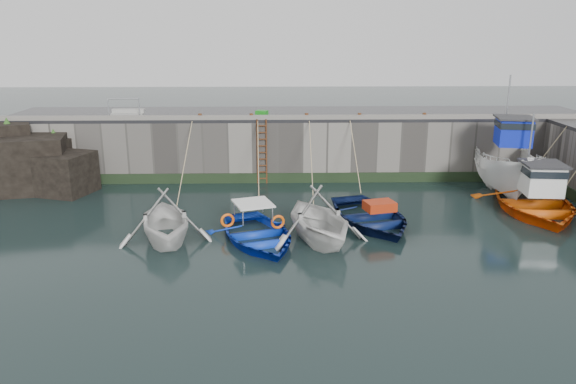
{
  "coord_description": "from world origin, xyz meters",
  "views": [
    {
      "loc": [
        -1.37,
        -17.11,
        7.33
      ],
      "look_at": [
        -0.86,
        4.13,
        1.2
      ],
      "focal_mm": 35.0,
      "sensor_mm": 36.0,
      "label": 1
    }
  ],
  "objects_px": {
    "boat_far_orange": "(534,202)",
    "fish_crate": "(262,114)",
    "bollard_d": "(359,116)",
    "boat_near_blacktrim": "(318,241)",
    "bollard_c": "(307,116)",
    "boat_near_blue": "(257,241)",
    "boat_far_white": "(507,168)",
    "bollard_b": "(251,116)",
    "boat_near_navy": "(370,223)",
    "bollard_a": "(200,116)",
    "boat_near_white": "(166,240)",
    "ladder": "(262,152)",
    "bollard_e": "(424,116)"
  },
  "relations": [
    {
      "from": "boat_near_blue",
      "to": "bollard_d",
      "type": "distance_m",
      "value": 10.14
    },
    {
      "from": "boat_near_blue",
      "to": "fish_crate",
      "type": "distance_m",
      "value": 9.64
    },
    {
      "from": "bollard_e",
      "to": "boat_near_navy",
      "type": "bearing_deg",
      "value": -119.26
    },
    {
      "from": "ladder",
      "to": "fish_crate",
      "type": "distance_m",
      "value": 2.05
    },
    {
      "from": "boat_near_blacktrim",
      "to": "bollard_c",
      "type": "xyz_separation_m",
      "value": [
        0.02,
        8.36,
        3.3
      ]
    },
    {
      "from": "bollard_c",
      "to": "boat_near_blacktrim",
      "type": "bearing_deg",
      "value": -90.13
    },
    {
      "from": "boat_far_orange",
      "to": "fish_crate",
      "type": "bearing_deg",
      "value": 159.16
    },
    {
      "from": "boat_far_white",
      "to": "boat_far_orange",
      "type": "xyz_separation_m",
      "value": [
        0.0,
        -3.06,
        -0.72
      ]
    },
    {
      "from": "boat_near_blue",
      "to": "bollard_d",
      "type": "xyz_separation_m",
      "value": [
        4.82,
        8.29,
        3.3
      ]
    },
    {
      "from": "ladder",
      "to": "bollard_d",
      "type": "height_order",
      "value": "bollard_d"
    },
    {
      "from": "fish_crate",
      "to": "bollard_d",
      "type": "xyz_separation_m",
      "value": [
        4.81,
        -0.76,
        -0.02
      ]
    },
    {
      "from": "bollard_a",
      "to": "boat_far_white",
      "type": "bearing_deg",
      "value": -8.09
    },
    {
      "from": "bollard_e",
      "to": "bollard_a",
      "type": "bearing_deg",
      "value": 180.0
    },
    {
      "from": "ladder",
      "to": "bollard_a",
      "type": "xyz_separation_m",
      "value": [
        -3.0,
        0.34,
        1.71
      ]
    },
    {
      "from": "bollard_c",
      "to": "boat_near_navy",
      "type": "bearing_deg",
      "value": -71.34
    },
    {
      "from": "bollard_a",
      "to": "bollard_b",
      "type": "height_order",
      "value": "same"
    },
    {
      "from": "boat_near_blue",
      "to": "bollard_c",
      "type": "xyz_separation_m",
      "value": [
        2.22,
        8.29,
        3.3
      ]
    },
    {
      "from": "ladder",
      "to": "bollard_c",
      "type": "relative_size",
      "value": 11.43
    },
    {
      "from": "bollard_b",
      "to": "ladder",
      "type": "bearing_deg",
      "value": -33.86
    },
    {
      "from": "boat_near_blacktrim",
      "to": "bollard_c",
      "type": "height_order",
      "value": "bollard_c"
    },
    {
      "from": "ladder",
      "to": "boat_far_white",
      "type": "xyz_separation_m",
      "value": [
        11.49,
        -1.72,
        -0.47
      ]
    },
    {
      "from": "fish_crate",
      "to": "boat_near_white",
      "type": "bearing_deg",
      "value": -88.03
    },
    {
      "from": "bollard_d",
      "to": "boat_near_blacktrim",
      "type": "bearing_deg",
      "value": -107.4
    },
    {
      "from": "ladder",
      "to": "boat_near_white",
      "type": "relative_size",
      "value": 0.76
    },
    {
      "from": "ladder",
      "to": "boat_near_navy",
      "type": "distance_m",
      "value": 7.7
    },
    {
      "from": "bollard_a",
      "to": "bollard_d",
      "type": "distance_m",
      "value": 7.8
    },
    {
      "from": "boat_far_orange",
      "to": "boat_far_white",
      "type": "bearing_deg",
      "value": 96.26
    },
    {
      "from": "boat_near_blue",
      "to": "bollard_b",
      "type": "height_order",
      "value": "bollard_b"
    },
    {
      "from": "boat_near_white",
      "to": "ladder",
      "type": "bearing_deg",
      "value": 53.26
    },
    {
      "from": "ladder",
      "to": "boat_near_blacktrim",
      "type": "distance_m",
      "value": 8.46
    },
    {
      "from": "boat_near_blacktrim",
      "to": "fish_crate",
      "type": "distance_m",
      "value": 9.94
    },
    {
      "from": "bollard_a",
      "to": "bollard_d",
      "type": "bearing_deg",
      "value": 0.0
    },
    {
      "from": "ladder",
      "to": "bollard_c",
      "type": "bearing_deg",
      "value": 8.67
    },
    {
      "from": "boat_far_white",
      "to": "bollard_a",
      "type": "height_order",
      "value": "boat_far_white"
    },
    {
      "from": "bollard_b",
      "to": "bollard_c",
      "type": "height_order",
      "value": "same"
    },
    {
      "from": "boat_far_orange",
      "to": "bollard_b",
      "type": "xyz_separation_m",
      "value": [
        -11.99,
        5.12,
        2.89
      ]
    },
    {
      "from": "bollard_b",
      "to": "bollard_e",
      "type": "bearing_deg",
      "value": 0.0
    },
    {
      "from": "ladder",
      "to": "boat_far_white",
      "type": "relative_size",
      "value": 0.44
    },
    {
      "from": "bollard_a",
      "to": "boat_near_blue",
      "type": "bearing_deg",
      "value": -70.23
    },
    {
      "from": "boat_far_orange",
      "to": "bollard_a",
      "type": "xyz_separation_m",
      "value": [
        -14.49,
        5.12,
        2.89
      ]
    },
    {
      "from": "boat_far_white",
      "to": "bollard_b",
      "type": "xyz_separation_m",
      "value": [
        -11.99,
        2.06,
        2.17
      ]
    },
    {
      "from": "boat_near_blacktrim",
      "to": "bollard_e",
      "type": "xyz_separation_m",
      "value": [
        5.82,
        8.36,
        3.3
      ]
    },
    {
      "from": "bollard_c",
      "to": "bollard_d",
      "type": "distance_m",
      "value": 2.6
    },
    {
      "from": "ladder",
      "to": "bollard_a",
      "type": "distance_m",
      "value": 3.47
    },
    {
      "from": "boat_far_white",
      "to": "bollard_c",
      "type": "bearing_deg",
      "value": 178.28
    },
    {
      "from": "boat_near_blacktrim",
      "to": "boat_far_orange",
      "type": "bearing_deg",
      "value": 1.45
    },
    {
      "from": "bollard_e",
      "to": "boat_near_blue",
      "type": "bearing_deg",
      "value": -134.03
    },
    {
      "from": "boat_near_navy",
      "to": "bollard_b",
      "type": "xyz_separation_m",
      "value": [
        -4.88,
        6.46,
        3.3
      ]
    },
    {
      "from": "boat_near_white",
      "to": "bollard_a",
      "type": "xyz_separation_m",
      "value": [
        0.35,
        8.16,
        3.3
      ]
    },
    {
      "from": "boat_near_blue",
      "to": "ladder",
      "type": "bearing_deg",
      "value": 71.59
    }
  ]
}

